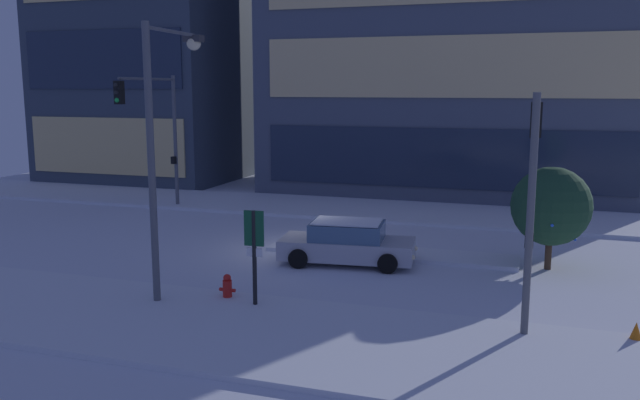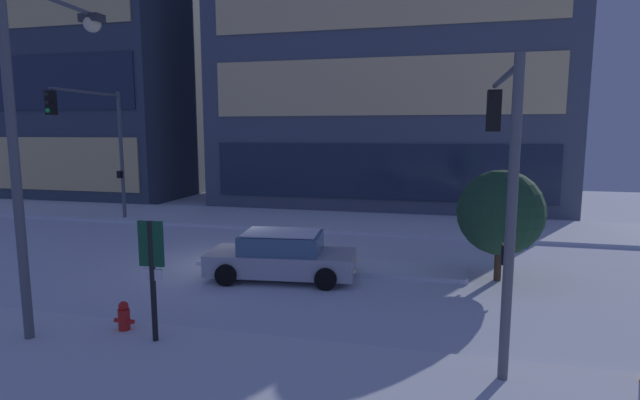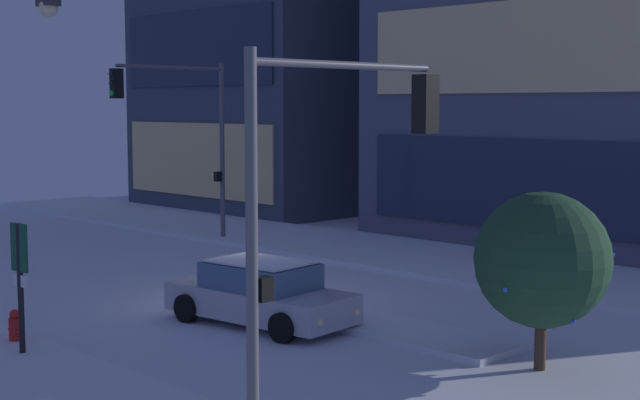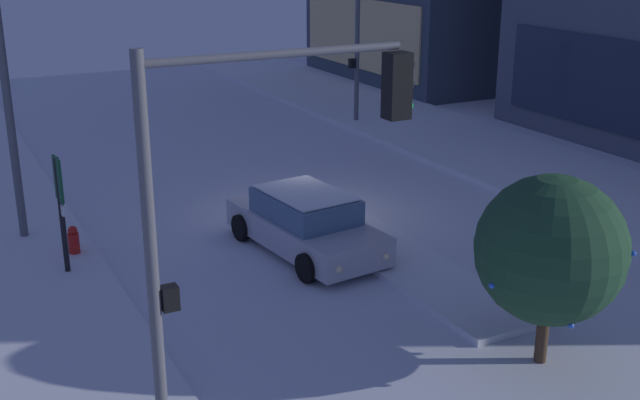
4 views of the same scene
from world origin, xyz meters
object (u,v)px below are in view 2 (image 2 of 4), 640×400
fire_hydrant (124,319)px  traffic_light_corner_far_left (96,133)px  traffic_light_corner_near_right (503,159)px  street_lamp_arched (41,111)px  parking_info_sign (152,267)px  car_near (282,256)px  decorated_tree_median (501,213)px

fire_hydrant → traffic_light_corner_far_left: bearing=129.5°
traffic_light_corner_near_right → street_lamp_arched: size_ratio=0.76×
traffic_light_corner_near_right → parking_info_sign: (-7.03, -1.69, -2.28)m
street_lamp_arched → fire_hydrant: 4.98m
fire_hydrant → parking_info_sign: parking_info_sign is taller
car_near → street_lamp_arched: bearing=-134.2°
traffic_light_corner_near_right → fire_hydrant: (-8.04, -1.34, -3.65)m
traffic_light_corner_near_right → traffic_light_corner_far_left: 19.67m
traffic_light_corner_near_right → decorated_tree_median: 5.44m
parking_info_sign → decorated_tree_median: 10.20m
car_near → fire_hydrant: size_ratio=5.97×
decorated_tree_median → parking_info_sign: bearing=-138.5°
parking_info_sign → decorated_tree_median: size_ratio=0.80×
decorated_tree_median → traffic_light_corner_near_right: bearing=-96.8°
parking_info_sign → car_near: bearing=-14.6°
car_near → decorated_tree_median: bearing=5.9°
fire_hydrant → decorated_tree_median: bearing=36.5°
traffic_light_corner_far_left → street_lamp_arched: size_ratio=0.85×
parking_info_sign → decorated_tree_median: (7.64, 6.75, 0.38)m
car_near → street_lamp_arched: 7.66m
car_near → decorated_tree_median: decorated_tree_median is taller
street_lamp_arched → parking_info_sign: bearing=-101.3°
traffic_light_corner_far_left → decorated_tree_median: (17.73, -4.61, -2.37)m
car_near → traffic_light_corner_far_left: traffic_light_corner_far_left is taller
street_lamp_arched → fire_hydrant: bearing=-94.2°
street_lamp_arched → decorated_tree_median: bearing=-62.6°
traffic_light_corner_far_left → decorated_tree_median: size_ratio=1.91×
traffic_light_corner_far_left → fire_hydrant: bearing=39.5°
car_near → traffic_light_corner_far_left: bearing=145.5°
car_near → parking_info_sign: parking_info_sign is taller
street_lamp_arched → car_near: bearing=-42.0°
car_near → decorated_tree_median: size_ratio=1.39×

